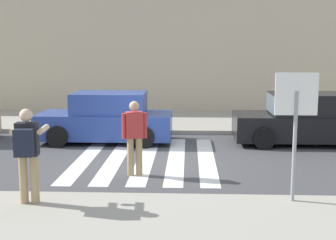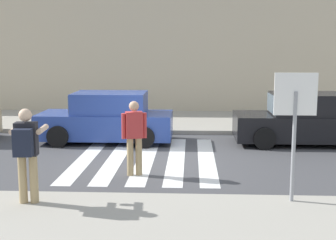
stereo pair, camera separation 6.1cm
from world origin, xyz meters
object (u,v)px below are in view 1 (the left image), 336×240
object	(u,v)px
parked_car_black	(304,120)
parked_car_blue	(107,119)
pedestrian_crossing	(135,134)
stop_sign	(296,109)
photographer_with_backpack	(27,148)

from	to	relation	value
parked_car_black	parked_car_blue	bearing A→B (deg)	180.00
pedestrian_crossing	parked_car_blue	world-z (taller)	pedestrian_crossing
parked_car_blue	parked_car_black	world-z (taller)	same
stop_sign	photographer_with_backpack	xyz separation A→B (m)	(-4.79, -0.38, -0.68)
stop_sign	parked_car_blue	bearing A→B (deg)	127.51
stop_sign	parked_car_black	size ratio (longest dim) A/B	0.57
pedestrian_crossing	parked_car_blue	distance (m)	3.98
stop_sign	pedestrian_crossing	size ratio (longest dim) A/B	1.36
parked_car_black	stop_sign	bearing A→B (deg)	-105.19
pedestrian_crossing	stop_sign	bearing A→B (deg)	-33.15
parked_car_blue	pedestrian_crossing	bearing A→B (deg)	-70.79
stop_sign	parked_car_blue	distance (m)	7.41
stop_sign	parked_car_blue	size ratio (longest dim) A/B	0.57
parked_car_blue	parked_car_black	bearing A→B (deg)	-0.00
stop_sign	pedestrian_crossing	distance (m)	3.86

